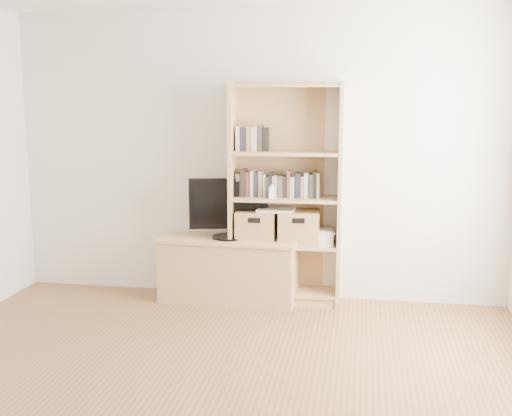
% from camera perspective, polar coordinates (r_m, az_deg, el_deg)
% --- Properties ---
extents(back_wall, '(4.50, 0.02, 2.60)m').
position_cam_1_polar(back_wall, '(5.83, 0.08, 4.63)').
color(back_wall, silver).
rests_on(back_wall, floor).
extents(tv_stand, '(1.24, 0.51, 0.56)m').
position_cam_1_polar(tv_stand, '(5.84, -2.41, -5.57)').
color(tv_stand, tan).
rests_on(tv_stand, floor).
extents(bookshelf, '(0.99, 0.38, 1.96)m').
position_cam_1_polar(bookshelf, '(5.66, 2.64, 1.20)').
color(bookshelf, tan).
rests_on(bookshelf, floor).
extents(television, '(0.69, 0.21, 0.55)m').
position_cam_1_polar(television, '(5.71, -2.46, 0.03)').
color(television, black).
rests_on(television, tv_stand).
extents(books_row_mid, '(0.89, 0.19, 0.24)m').
position_cam_1_polar(books_row_mid, '(5.67, 2.67, 2.20)').
color(books_row_mid, '#46433C').
rests_on(books_row_mid, bookshelf).
extents(books_row_upper, '(0.35, 0.13, 0.18)m').
position_cam_1_polar(books_row_upper, '(5.65, 0.49, 6.02)').
color(books_row_upper, '#46433C').
rests_on(books_row_upper, bookshelf).
extents(baby_monitor, '(0.06, 0.04, 0.10)m').
position_cam_1_polar(baby_monitor, '(5.56, 1.43, 1.35)').
color(baby_monitor, white).
rests_on(baby_monitor, bookshelf).
extents(basket_left, '(0.36, 0.30, 0.29)m').
position_cam_1_polar(basket_left, '(5.74, 0.01, -1.65)').
color(basket_left, '#9B7946').
rests_on(basket_left, bookshelf).
extents(basket_right, '(0.38, 0.32, 0.29)m').
position_cam_1_polar(basket_right, '(5.70, 3.82, -1.71)').
color(basket_right, '#9B7946').
rests_on(basket_right, bookshelf).
extents(laptop, '(0.33, 0.23, 0.03)m').
position_cam_1_polar(laptop, '(5.68, 1.79, -0.17)').
color(laptop, white).
rests_on(laptop, basket_left).
extents(magazine_stack, '(0.19, 0.26, 0.11)m').
position_cam_1_polar(magazine_stack, '(5.71, 5.99, -2.66)').
color(magazine_stack, beige).
rests_on(magazine_stack, bookshelf).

